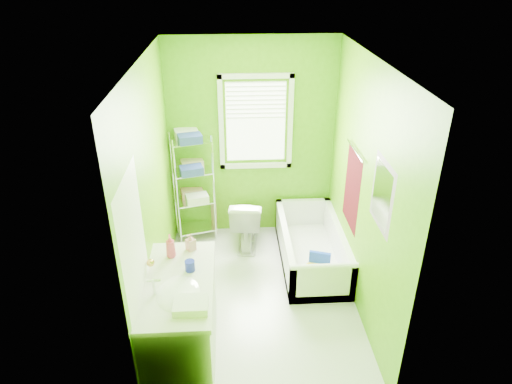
{
  "coord_description": "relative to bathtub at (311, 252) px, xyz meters",
  "views": [
    {
      "loc": [
        -0.26,
        -3.98,
        3.41
      ],
      "look_at": [
        -0.02,
        0.25,
        1.19
      ],
      "focal_mm": 32.0,
      "sensor_mm": 36.0,
      "label": 1
    }
  ],
  "objects": [
    {
      "name": "ground",
      "position": [
        -0.69,
        -0.59,
        -0.16
      ],
      "size": [
        2.9,
        2.9,
        0.0
      ],
      "primitive_type": "plane",
      "color": "silver",
      "rests_on": "ground"
    },
    {
      "name": "toilet",
      "position": [
        -0.78,
        0.46,
        0.2
      ],
      "size": [
        0.47,
        0.74,
        0.71
      ],
      "primitive_type": "imported",
      "rotation": [
        0.0,
        0.0,
        3.03
      ],
      "color": "white",
      "rests_on": "ground"
    },
    {
      "name": "vanity",
      "position": [
        -1.44,
        -1.41,
        0.32
      ],
      "size": [
        0.61,
        1.2,
        1.14
      ],
      "color": "silver",
      "rests_on": "ground"
    },
    {
      "name": "right_wall_decor",
      "position": [
        0.35,
        -0.61,
        1.16
      ],
      "size": [
        0.04,
        1.48,
        1.17
      ],
      "color": "#44070C",
      "rests_on": "ground"
    },
    {
      "name": "bathtub",
      "position": [
        0.0,
        0.0,
        0.0
      ],
      "size": [
        0.73,
        1.56,
        0.5
      ],
      "color": "white",
      "rests_on": "ground"
    },
    {
      "name": "room_envelope",
      "position": [
        -0.69,
        -0.59,
        1.39
      ],
      "size": [
        2.14,
        2.94,
        2.62
      ],
      "color": "#4C9107",
      "rests_on": "ground"
    },
    {
      "name": "window",
      "position": [
        -0.64,
        0.84,
        1.45
      ],
      "size": [
        0.92,
        0.05,
        1.22
      ],
      "color": "white",
      "rests_on": "ground"
    },
    {
      "name": "wire_shelf_unit",
      "position": [
        -1.44,
        0.7,
        0.75
      ],
      "size": [
        0.56,
        0.46,
        1.5
      ],
      "color": "silver",
      "rests_on": "ground"
    },
    {
      "name": "door",
      "position": [
        -1.72,
        -1.59,
        0.84
      ],
      "size": [
        0.09,
        0.8,
        2.0
      ],
      "color": "white",
      "rests_on": "ground"
    }
  ]
}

